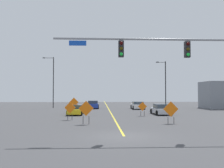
% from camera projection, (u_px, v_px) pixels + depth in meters
% --- Properties ---
extents(ground, '(127.38, 127.38, 0.00)m').
position_uv_depth(ground, '(124.00, 136.00, 16.37)').
color(ground, '#444447').
extents(road_centre_stripe, '(0.16, 70.77, 0.01)m').
position_uv_depth(road_centre_stripe, '(107.00, 107.00, 51.69)').
color(road_centre_stripe, yellow).
rests_on(road_centre_stripe, ground).
extents(traffic_signal_assembly, '(13.04, 0.44, 6.60)m').
position_uv_depth(traffic_signal_assembly, '(185.00, 58.00, 16.72)').
color(traffic_signal_assembly, gray).
rests_on(traffic_signal_assembly, ground).
extents(street_lamp_near_right, '(1.63, 0.24, 7.97)m').
position_uv_depth(street_lamp_near_right, '(165.00, 83.00, 42.24)').
color(street_lamp_near_right, black).
rests_on(street_lamp_near_right, ground).
extents(street_lamp_near_left, '(2.10, 0.24, 9.51)m').
position_uv_depth(street_lamp_near_left, '(53.00, 80.00, 48.33)').
color(street_lamp_near_left, black).
rests_on(street_lamp_near_left, ground).
extents(construction_sign_right_shoulder, '(1.38, 0.09, 2.09)m').
position_uv_depth(construction_sign_right_shoulder, '(74.00, 103.00, 37.79)').
color(construction_sign_right_shoulder, orange).
rests_on(construction_sign_right_shoulder, ground).
extents(construction_sign_median_near, '(1.16, 0.24, 1.83)m').
position_uv_depth(construction_sign_median_near, '(70.00, 109.00, 26.44)').
color(construction_sign_median_near, orange).
rests_on(construction_sign_median_near, ground).
extents(construction_sign_median_far, '(1.33, 0.05, 2.07)m').
position_uv_depth(construction_sign_median_far, '(86.00, 109.00, 22.79)').
color(construction_sign_median_far, orange).
rests_on(construction_sign_median_far, ground).
extents(construction_sign_left_lane, '(1.09, 0.05, 1.69)m').
position_uv_depth(construction_sign_left_lane, '(142.00, 107.00, 30.97)').
color(construction_sign_left_lane, orange).
rests_on(construction_sign_left_lane, ground).
extents(construction_sign_right_lane, '(1.41, 0.13, 2.00)m').
position_uv_depth(construction_sign_right_lane, '(171.00, 110.00, 23.41)').
color(construction_sign_right_lane, orange).
rests_on(construction_sign_right_lane, ground).
extents(car_blue_near, '(2.09, 4.36, 1.41)m').
position_uv_depth(car_blue_near, '(93.00, 105.00, 46.27)').
color(car_blue_near, '#1E389E').
rests_on(car_blue_near, ground).
extents(car_silver_approaching, '(2.14, 4.39, 1.35)m').
position_uv_depth(car_silver_approaching, '(161.00, 110.00, 33.15)').
color(car_silver_approaching, '#B7BABF').
rests_on(car_silver_approaching, ground).
extents(car_yellow_passing, '(2.06, 4.23, 1.25)m').
position_uv_depth(car_yellow_passing, '(76.00, 110.00, 32.90)').
color(car_yellow_passing, gold).
rests_on(car_yellow_passing, ground).
extents(car_white_far, '(2.12, 4.25, 1.29)m').
position_uv_depth(car_white_far, '(138.00, 105.00, 44.43)').
color(car_white_far, white).
rests_on(car_white_far, ground).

